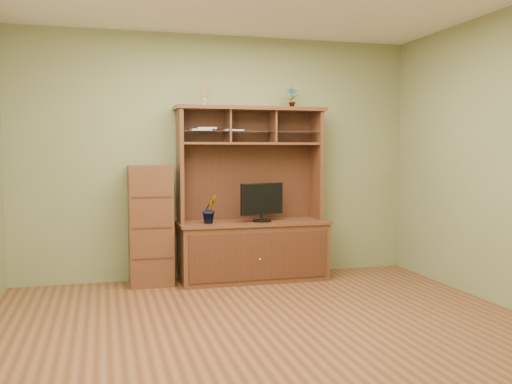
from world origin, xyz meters
name	(u,v)px	position (x,y,z in m)	size (l,w,h in m)	color
room	(269,159)	(0.00, 0.00, 1.35)	(4.54, 4.04, 2.74)	#562F18
media_hutch	(252,232)	(0.32, 1.73, 0.52)	(1.66, 0.61, 1.90)	#452613
monitor	(262,201)	(0.41, 1.64, 0.87)	(0.51, 0.21, 0.42)	black
orchid_plant	(210,209)	(-0.17, 1.65, 0.80)	(0.17, 0.13, 0.30)	#29581E
top_plant	(292,97)	(0.80, 1.80, 2.02)	(0.13, 0.09, 0.24)	#2A6021
reed_diffuser	(204,96)	(-0.20, 1.80, 2.01)	(0.06, 0.06, 0.28)	silver
magazines	(213,130)	(-0.10, 1.81, 1.65)	(0.58, 0.18, 0.04)	#B5B6BA
side_cabinet	(151,225)	(-0.78, 1.78, 0.63)	(0.45, 0.41, 1.27)	#452613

